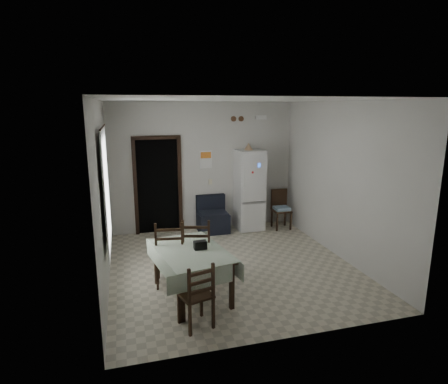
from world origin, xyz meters
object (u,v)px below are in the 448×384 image
dining_table (191,273)px  fridge (249,190)px  navy_seat (213,214)px  corner_chair (281,210)px  dining_chair_far_right (197,249)px  dining_chair_far_left (170,252)px  dining_chair_near_head (196,294)px

dining_table → fridge: bearing=45.4°
navy_seat → dining_table: navy_seat is taller
fridge → navy_seat: size_ratio=2.27×
navy_seat → dining_table: 2.98m
corner_chair → dining_table: corner_chair is taller
navy_seat → dining_table: size_ratio=0.58×
navy_seat → dining_chair_far_right: dining_chair_far_right is taller
fridge → dining_table: size_ratio=1.30×
corner_chair → dining_chair_far_right: 3.22m
dining_table → dining_chair_far_left: size_ratio=1.30×
corner_chair → dining_chair_near_head: (-2.70, -3.41, -0.00)m
dining_chair_far_left → dining_chair_near_head: 1.31m
dining_chair_far_left → dining_chair_near_head: bearing=105.2°
dining_chair_far_left → corner_chair: bearing=-135.4°
fridge → dining_chair_near_head: bearing=-120.0°
dining_table → dining_chair_near_head: dining_chair_near_head is taller
corner_chair → navy_seat: bearing=174.2°
navy_seat → dining_chair_far_left: size_ratio=0.75×
dining_table → dining_chair_far_right: bearing=58.1°
dining_chair_near_head → corner_chair: bearing=-144.0°
dining_chair_far_left → dining_table: bearing=125.8°
fridge → dining_chair_near_head: 4.14m
dining_table → dining_chair_far_right: 0.54m
corner_chair → dining_chair_far_right: bearing=-137.4°
navy_seat → dining_chair_near_head: dining_chair_near_head is taller
fridge → dining_table: bearing=-125.2°
fridge → corner_chair: size_ratio=2.02×
dining_table → dining_chair_near_head: 0.82m
fridge → navy_seat: fridge is taller
fridge → dining_table: (-1.88, -2.80, -0.55)m
navy_seat → dining_chair_far_left: 2.65m
dining_table → dining_chair_near_head: (-0.09, -0.81, 0.08)m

